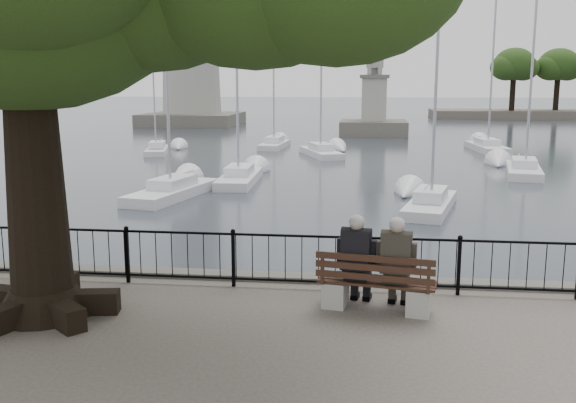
# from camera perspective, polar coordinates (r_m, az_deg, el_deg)

# --- Properties ---
(harbor) EXTENTS (260.00, 260.00, 1.20)m
(harbor) POSITION_cam_1_polar(r_m,az_deg,el_deg) (12.34, 0.28, -9.20)
(harbor) COLOR #504D47
(harbor) RESTS_ON ground
(railing) EXTENTS (22.06, 0.06, 1.00)m
(railing) POSITION_cam_1_polar(r_m,az_deg,el_deg) (11.55, -0.00, -5.08)
(railing) COLOR black
(railing) RESTS_ON ground
(bench) EXTENTS (1.97, 0.89, 1.00)m
(bench) POSITION_cam_1_polar(r_m,az_deg,el_deg) (10.60, 7.83, -7.81)
(bench) COLOR gray
(bench) RESTS_ON ground
(person_left) EXTENTS (0.53, 0.84, 1.59)m
(person_left) POSITION_cam_1_polar(r_m,az_deg,el_deg) (10.65, 6.20, -5.54)
(person_left) COLOR black
(person_left) RESTS_ON ground
(person_right) EXTENTS (0.53, 0.84, 1.59)m
(person_right) POSITION_cam_1_polar(r_m,az_deg,el_deg) (10.55, 9.65, -5.78)
(person_right) COLOR black
(person_right) RESTS_ON ground
(lighthouse) EXTENTS (10.26, 10.26, 31.31)m
(lighthouse) POSITION_cam_1_polar(r_m,az_deg,el_deg) (73.64, -8.75, 17.07)
(lighthouse) COLOR #504D47
(lighthouse) RESTS_ON ground
(lion_monument) EXTENTS (5.92, 5.92, 8.76)m
(lion_monument) POSITION_cam_1_polar(r_m,az_deg,el_deg) (58.53, 7.62, 8.01)
(lion_monument) COLOR #504D47
(lion_monument) RESTS_ON ground
(sailboat_a) EXTENTS (2.70, 5.94, 10.44)m
(sailboat_a) POSITION_cam_1_polar(r_m,az_deg,el_deg) (26.92, -10.19, 1.03)
(sailboat_a) COLOR silver
(sailboat_a) RESTS_ON ground
(sailboat_b) EXTENTS (1.75, 5.58, 12.52)m
(sailboat_b) POSITION_cam_1_polar(r_m,az_deg,el_deg) (30.34, -4.33, 2.33)
(sailboat_b) COLOR silver
(sailboat_b) RESTS_ON ground
(sailboat_c) EXTENTS (2.53, 5.24, 9.47)m
(sailboat_c) POSITION_cam_1_polar(r_m,az_deg,el_deg) (24.36, 12.54, -0.07)
(sailboat_c) COLOR silver
(sailboat_c) RESTS_ON ground
(sailboat_d) EXTENTS (2.62, 5.96, 9.31)m
(sailboat_d) POSITION_cam_1_polar(r_m,az_deg,el_deg) (35.20, 20.22, 2.71)
(sailboat_d) COLOR silver
(sailboat_d) RESTS_ON ground
(sailboat_e) EXTENTS (2.38, 4.94, 10.69)m
(sailboat_e) POSITION_cam_1_polar(r_m,az_deg,el_deg) (43.91, -11.55, 4.65)
(sailboat_e) COLOR silver
(sailboat_e) RESTS_ON ground
(sailboat_f) EXTENTS (3.33, 5.68, 11.96)m
(sailboat_f) POSITION_cam_1_polar(r_m,az_deg,el_deg) (41.53, 2.93, 4.54)
(sailboat_f) COLOR silver
(sailboat_f) RESTS_ON ground
(sailboat_g) EXTENTS (2.25, 6.28, 10.87)m
(sailboat_g) POSITION_cam_1_polar(r_m,az_deg,el_deg) (46.73, 17.26, 4.69)
(sailboat_g) COLOR silver
(sailboat_g) RESTS_ON ground
(sailboat_h) EXTENTS (1.75, 5.36, 12.36)m
(sailboat_h) POSITION_cam_1_polar(r_m,az_deg,el_deg) (46.84, -1.21, 5.25)
(sailboat_h) COLOR silver
(sailboat_h) RESTS_ON ground
(far_shore) EXTENTS (30.00, 8.60, 9.18)m
(far_shore) POSITION_cam_1_polar(r_m,az_deg,el_deg) (91.27, 22.60, 9.31)
(far_shore) COLOR #4F463E
(far_shore) RESTS_ON ground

